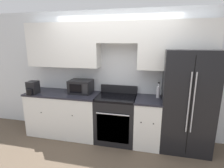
{
  "coord_description": "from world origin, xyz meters",
  "views": [
    {
      "loc": [
        0.74,
        -2.9,
        1.98
      ],
      "look_at": [
        0.0,
        0.31,
        1.18
      ],
      "focal_mm": 28.0,
      "sensor_mm": 36.0,
      "label": 1
    }
  ],
  "objects_px": {
    "oven_range": "(116,118)",
    "bottle": "(158,92)",
    "refrigerator": "(187,101)",
    "microwave": "(81,86)"
  },
  "relations": [
    {
      "from": "refrigerator",
      "to": "microwave",
      "type": "bearing_deg",
      "value": 178.54
    },
    {
      "from": "refrigerator",
      "to": "microwave",
      "type": "height_order",
      "value": "refrigerator"
    },
    {
      "from": "oven_range",
      "to": "bottle",
      "type": "height_order",
      "value": "bottle"
    },
    {
      "from": "oven_range",
      "to": "microwave",
      "type": "height_order",
      "value": "microwave"
    },
    {
      "from": "bottle",
      "to": "microwave",
      "type": "bearing_deg",
      "value": -178.91
    },
    {
      "from": "oven_range",
      "to": "bottle",
      "type": "distance_m",
      "value": 0.99
    },
    {
      "from": "bottle",
      "to": "refrigerator",
      "type": "bearing_deg",
      "value": -9.29
    },
    {
      "from": "oven_range",
      "to": "refrigerator",
      "type": "xyz_separation_m",
      "value": [
        1.3,
        0.04,
        0.46
      ]
    },
    {
      "from": "oven_range",
      "to": "bottle",
      "type": "xyz_separation_m",
      "value": [
        0.8,
        0.12,
        0.58
      ]
    },
    {
      "from": "refrigerator",
      "to": "oven_range",
      "type": "bearing_deg",
      "value": -178.32
    }
  ]
}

